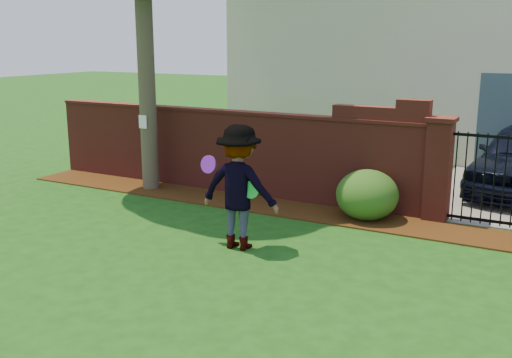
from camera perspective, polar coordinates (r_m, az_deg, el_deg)
The scene contains 11 objects.
ground at distance 8.55m, azimuth -5.15°, elevation -8.74°, with size 80.00×80.00×0.01m, color #184912.
mulch_bed at distance 11.72m, azimuth -0.04°, elevation -2.44°, with size 11.10×1.08×0.03m, color #341C09.
brick_wall at distance 12.59m, azimuth -2.85°, elevation 2.91°, with size 8.70×0.31×2.16m.
pillar_left at distance 11.01m, azimuth 17.20°, elevation 0.96°, with size 0.50×0.50×1.88m.
iron_gate at distance 10.88m, azimuth 22.84°, elevation -0.19°, with size 1.78×0.03×1.60m.
house at distance 18.89m, azimuth 18.42°, elevation 12.55°, with size 12.40×6.40×6.30m.
paper_notice at distance 12.77m, azimuth -10.88°, elevation 5.44°, with size 0.20×0.01×0.28m, color white.
shrub_left at distance 10.86m, azimuth 10.68°, elevation -1.52°, with size 1.13×1.13×0.92m, color #1C5018.
man at distance 9.08m, azimuth -1.76°, elevation -0.86°, with size 1.26×0.72×1.95m, color gray.
frisbee_purple at distance 9.14m, azimuth -4.61°, elevation 1.42°, with size 0.28×0.28×0.03m, color purple.
frisbee_green at distance 8.94m, azimuth -0.51°, elevation -1.05°, with size 0.27×0.27×0.02m, color green.
Camera 1 is at (4.42, -6.58, 3.20)m, focal length 41.44 mm.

